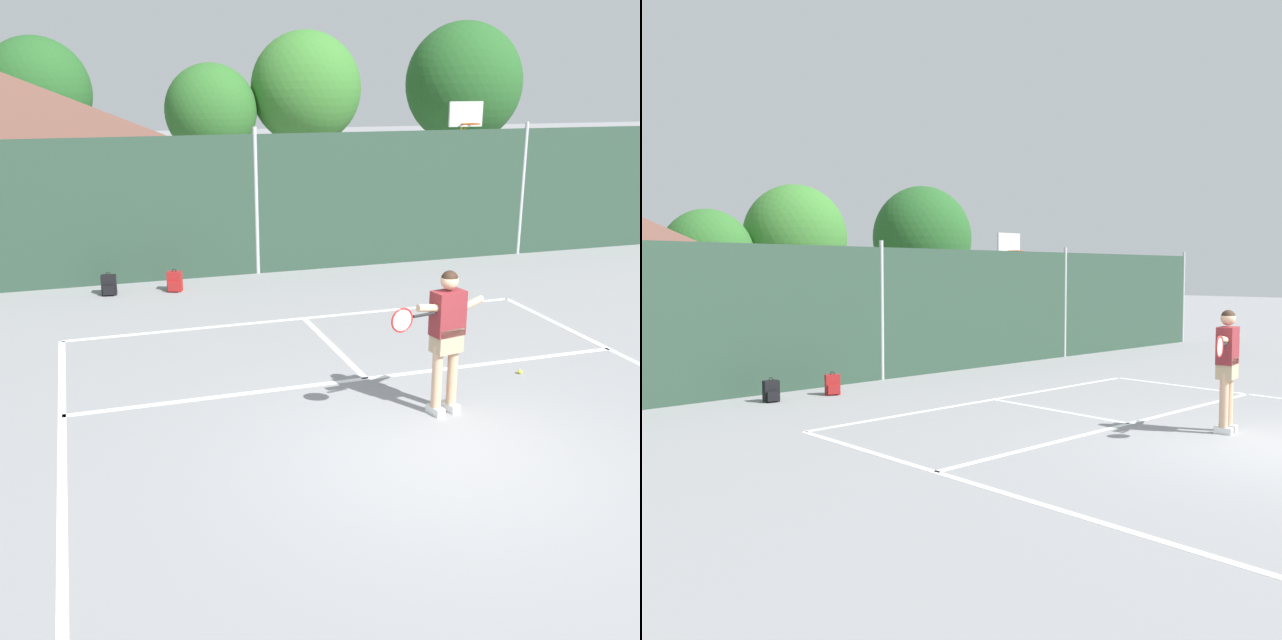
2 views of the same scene
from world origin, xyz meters
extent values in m
plane|color=gray|center=(0.00, 0.00, 0.00)|extent=(120.00, 120.00, 0.00)
cube|color=white|center=(0.00, 5.50, 0.00)|extent=(8.20, 0.10, 0.01)
cube|color=white|center=(-4.10, 0.00, 0.00)|extent=(0.10, 11.00, 0.01)
cube|color=white|center=(0.00, 2.48, 0.00)|extent=(8.20, 0.10, 0.01)
cube|color=white|center=(0.00, 3.96, 0.00)|extent=(0.10, 2.97, 0.01)
cube|color=#284233|center=(0.00, 9.00, 1.49)|extent=(26.00, 0.05, 2.97)
cylinder|color=#B2B2B7|center=(0.00, 9.00, 1.56)|extent=(0.09, 0.09, 3.12)
cylinder|color=#B2B2B7|center=(6.50, 9.00, 1.56)|extent=(0.09, 0.09, 3.12)
cylinder|color=yellow|center=(5.65, 10.51, 1.52)|extent=(0.12, 0.12, 3.05)
cube|color=white|center=(5.65, 10.41, 3.25)|extent=(0.90, 0.06, 0.60)
torus|color=#D85919|center=(5.65, 10.14, 3.03)|extent=(0.48, 0.48, 0.02)
cube|color=beige|center=(-5.15, 13.13, 1.35)|extent=(5.04, 4.74, 2.70)
pyramid|color=brown|center=(-5.15, 13.13, 3.49)|extent=(5.45, 5.12, 1.57)
cylinder|color=brown|center=(-4.54, 20.70, 1.07)|extent=(0.36, 0.36, 2.14)
ellipsoid|color=#235623|center=(-4.54, 20.70, 3.66)|extent=(3.56, 3.21, 3.56)
cylinder|color=brown|center=(1.19, 20.70, 0.82)|extent=(0.36, 0.36, 1.64)
ellipsoid|color=#2D6628|center=(1.19, 20.70, 3.02)|extent=(3.25, 2.92, 3.25)
cylinder|color=brown|center=(4.69, 20.70, 1.02)|extent=(0.36, 0.36, 2.04)
ellipsoid|color=#38752D|center=(4.69, 20.70, 3.75)|extent=(4.03, 3.63, 4.03)
cylinder|color=brown|center=(11.06, 20.70, 0.99)|extent=(0.36, 0.36, 1.99)
ellipsoid|color=#235623|center=(11.06, 20.70, 3.93)|extent=(4.57, 4.12, 4.57)
cube|color=silver|center=(0.64, 1.14, 0.05)|extent=(0.17, 0.28, 0.10)
cube|color=silver|center=(0.41, 1.09, 0.05)|extent=(0.17, 0.28, 0.10)
cylinder|color=tan|center=(0.64, 1.14, 0.51)|extent=(0.13, 0.13, 0.82)
cylinder|color=tan|center=(0.41, 1.09, 0.51)|extent=(0.13, 0.13, 0.82)
cube|color=tan|center=(0.52, 1.11, 0.98)|extent=(0.40, 0.30, 0.32)
cube|color=maroon|center=(0.52, 1.11, 1.32)|extent=(0.44, 0.31, 0.56)
sphere|color=tan|center=(0.52, 1.11, 1.73)|extent=(0.22, 0.22, 0.22)
sphere|color=black|center=(0.52, 1.11, 1.75)|extent=(0.21, 0.21, 0.21)
cylinder|color=tan|center=(0.33, 1.05, 1.42)|extent=(0.56, 0.19, 0.17)
cylinder|color=tan|center=(0.80, 1.17, 1.37)|extent=(0.51, 0.18, 0.22)
cylinder|color=black|center=(0.14, 0.99, 1.37)|extent=(0.30, 0.09, 0.04)
torus|color=red|center=(-0.19, 0.87, 1.37)|extent=(0.30, 0.08, 0.30)
cylinder|color=silver|center=(-0.19, 0.87, 1.37)|extent=(0.26, 0.06, 0.26)
sphere|color=#CCE033|center=(2.19, 1.97, 0.03)|extent=(0.07, 0.07, 0.07)
cube|color=black|center=(-3.20, 8.18, 0.20)|extent=(0.31, 0.23, 0.40)
cube|color=black|center=(-3.22, 8.06, 0.12)|extent=(0.23, 0.10, 0.18)
torus|color=black|center=(-3.20, 8.18, 0.42)|extent=(0.09, 0.03, 0.09)
cube|color=maroon|center=(-1.93, 8.06, 0.20)|extent=(0.33, 0.27, 0.40)
cube|color=maroon|center=(-1.97, 7.95, 0.12)|extent=(0.23, 0.14, 0.18)
torus|color=black|center=(-1.93, 8.06, 0.42)|extent=(0.09, 0.05, 0.09)
camera|label=1|loc=(-3.71, -6.89, 4.04)|focal=42.84mm
camera|label=2|loc=(-9.76, -4.02, 2.41)|focal=40.62mm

